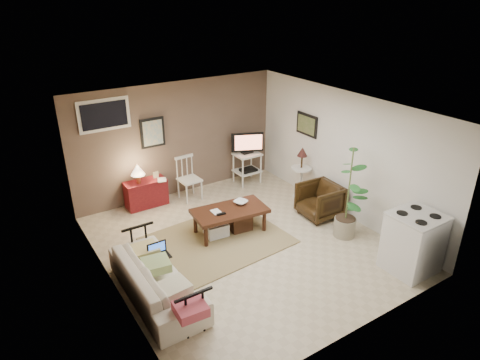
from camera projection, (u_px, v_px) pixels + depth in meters
floor at (244, 244)px, 7.46m from camera, size 5.00×5.00×0.00m
art_back at (153, 133)px, 8.47m from camera, size 0.50×0.03×0.60m
art_right at (307, 125)px, 8.73m from camera, size 0.03×0.60×0.45m
window at (104, 115)px, 7.82m from camera, size 0.96×0.03×0.60m
rug at (218, 240)px, 7.55m from camera, size 2.40×1.98×0.02m
coffee_table at (229, 219)px, 7.70m from camera, size 1.39×0.82×0.50m
sofa at (156, 274)px, 6.05m from camera, size 0.58×1.97×0.77m
sofa_pillows at (165, 276)px, 5.86m from camera, size 0.38×1.87×0.13m
sofa_end_rails at (164, 275)px, 6.13m from camera, size 0.53×1.97×0.66m
laptop at (158, 252)px, 6.36m from camera, size 0.30×0.22×0.21m
red_console at (145, 191)px, 8.62m from camera, size 0.83×0.37×0.95m
spindle_chair at (189, 180)px, 8.89m from camera, size 0.44×0.44×0.92m
tv_stand at (247, 157)px, 9.53m from camera, size 0.67×0.45×1.18m
side_table at (301, 167)px, 8.81m from camera, size 0.42×0.42×1.13m
armchair at (320, 199)px, 8.22m from camera, size 0.70×0.74×0.73m
potted_plant at (349, 190)px, 7.35m from camera, size 0.43×0.43×1.71m
stove at (413, 242)px, 6.62m from camera, size 0.75×0.70×0.98m
bowl at (241, 198)px, 7.77m from camera, size 0.24×0.13×0.24m
book_table at (212, 208)px, 7.44m from camera, size 0.15×0.02×0.21m
book_console at (157, 176)px, 8.50m from camera, size 0.17×0.08×0.23m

